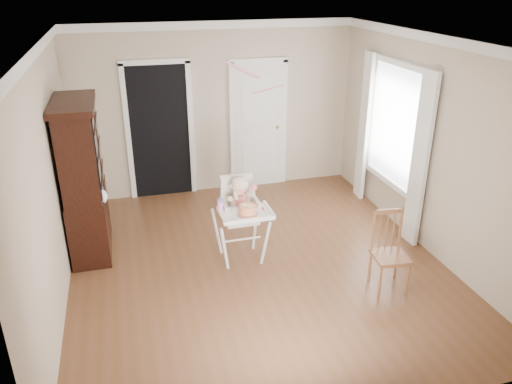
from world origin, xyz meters
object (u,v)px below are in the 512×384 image
object	(u,v)px
sippy_cup	(220,204)
dining_chair	(389,254)
cake	(248,210)
china_cabinet	(84,179)
high_chair	(240,210)

from	to	relation	value
sippy_cup	dining_chair	size ratio (longest dim) A/B	0.20
cake	china_cabinet	distance (m)	2.12
china_cabinet	dining_chair	bearing A→B (deg)	-28.29
high_chair	china_cabinet	bearing A→B (deg)	157.33
high_chair	dining_chair	distance (m)	1.83
high_chair	sippy_cup	bearing A→B (deg)	-159.99
sippy_cup	china_cabinet	xyz separation A→B (m)	(-1.55, 0.84, 0.15)
cake	dining_chair	size ratio (longest dim) A/B	0.28
china_cabinet	sippy_cup	bearing A→B (deg)	-28.53
china_cabinet	dining_chair	distance (m)	3.80
cake	dining_chair	distance (m)	1.69
sippy_cup	china_cabinet	bearing A→B (deg)	151.47
sippy_cup	dining_chair	xyz separation A→B (m)	(1.76, -0.94, -0.41)
dining_chair	china_cabinet	bearing A→B (deg)	158.45
cake	sippy_cup	size ratio (longest dim) A/B	1.43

